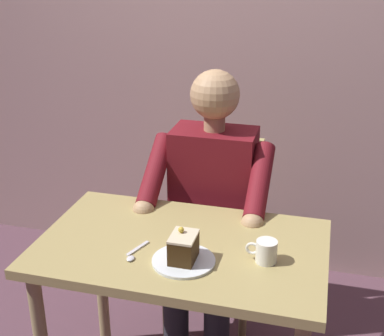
{
  "coord_description": "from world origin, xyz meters",
  "views": [
    {
      "loc": [
        -0.45,
        1.55,
        1.71
      ],
      "look_at": [
        -0.01,
        -0.1,
        1.0
      ],
      "focal_mm": 49.04,
      "sensor_mm": 36.0,
      "label": 1
    }
  ],
  "objects_px": {
    "seated_person": "(209,211)",
    "cake_slice": "(183,247)",
    "dessert_spoon": "(134,254)",
    "chair": "(217,224)",
    "dining_table": "(182,269)",
    "coffee_cup": "(266,251)"
  },
  "relations": [
    {
      "from": "chair",
      "to": "cake_slice",
      "type": "bearing_deg",
      "value": 93.22
    },
    {
      "from": "seated_person",
      "to": "dessert_spoon",
      "type": "height_order",
      "value": "seated_person"
    },
    {
      "from": "chair",
      "to": "seated_person",
      "type": "bearing_deg",
      "value": 90.0
    },
    {
      "from": "dining_table",
      "to": "cake_slice",
      "type": "height_order",
      "value": "cake_slice"
    },
    {
      "from": "dining_table",
      "to": "chair",
      "type": "distance_m",
      "value": 0.63
    },
    {
      "from": "coffee_cup",
      "to": "dessert_spoon",
      "type": "relative_size",
      "value": 0.75
    },
    {
      "from": "chair",
      "to": "seated_person",
      "type": "distance_m",
      "value": 0.23
    },
    {
      "from": "dessert_spoon",
      "to": "chair",
      "type": "bearing_deg",
      "value": -100.56
    },
    {
      "from": "seated_person",
      "to": "chair",
      "type": "bearing_deg",
      "value": -90.0
    },
    {
      "from": "chair",
      "to": "seated_person",
      "type": "relative_size",
      "value": 0.72
    },
    {
      "from": "seated_person",
      "to": "cake_slice",
      "type": "height_order",
      "value": "seated_person"
    },
    {
      "from": "cake_slice",
      "to": "dessert_spoon",
      "type": "xyz_separation_m",
      "value": [
        0.18,
        0.0,
        -0.05
      ]
    },
    {
      "from": "dining_table",
      "to": "seated_person",
      "type": "bearing_deg",
      "value": -90.0
    },
    {
      "from": "dining_table",
      "to": "cake_slice",
      "type": "distance_m",
      "value": 0.2
    },
    {
      "from": "chair",
      "to": "coffee_cup",
      "type": "bearing_deg",
      "value": 114.97
    },
    {
      "from": "coffee_cup",
      "to": "dessert_spoon",
      "type": "xyz_separation_m",
      "value": [
        0.44,
        0.07,
        -0.04
      ]
    },
    {
      "from": "cake_slice",
      "to": "dessert_spoon",
      "type": "bearing_deg",
      "value": 0.09
    },
    {
      "from": "cake_slice",
      "to": "seated_person",
      "type": "bearing_deg",
      "value": -85.79
    },
    {
      "from": "cake_slice",
      "to": "dessert_spoon",
      "type": "distance_m",
      "value": 0.18
    },
    {
      "from": "seated_person",
      "to": "coffee_cup",
      "type": "distance_m",
      "value": 0.58
    },
    {
      "from": "chair",
      "to": "coffee_cup",
      "type": "distance_m",
      "value": 0.77
    },
    {
      "from": "seated_person",
      "to": "cake_slice",
      "type": "distance_m",
      "value": 0.57
    }
  ]
}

